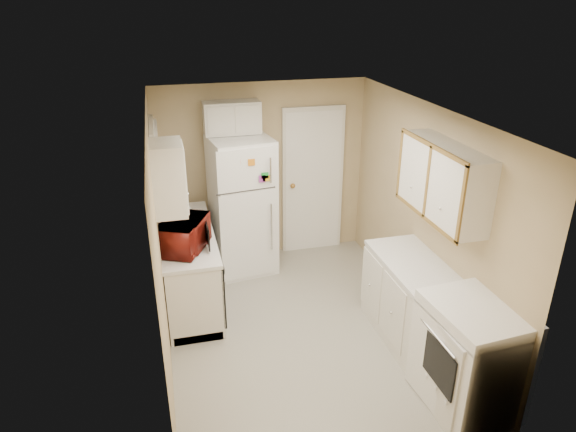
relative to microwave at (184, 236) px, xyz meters
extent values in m
plane|color=#B9B6AA|center=(1.15, -0.47, -1.05)|extent=(3.80, 3.80, 0.00)
plane|color=white|center=(1.15, -0.47, 1.35)|extent=(3.80, 3.80, 0.00)
plane|color=tan|center=(-0.25, -0.47, 0.15)|extent=(3.80, 3.80, 0.00)
plane|color=tan|center=(2.55, -0.47, 0.15)|extent=(3.80, 3.80, 0.00)
plane|color=tan|center=(1.15, 1.43, 0.15)|extent=(2.80, 2.80, 0.00)
plane|color=tan|center=(1.15, -2.37, 0.15)|extent=(2.80, 2.80, 0.00)
cube|color=silver|center=(0.05, 0.43, -0.60)|extent=(0.60, 1.80, 0.90)
cube|color=black|center=(0.34, -0.17, -0.56)|extent=(0.03, 0.58, 0.72)
cube|color=gray|center=(0.05, 0.58, -0.19)|extent=(0.54, 0.74, 0.16)
imported|color=maroon|center=(0.00, 0.00, 0.00)|extent=(0.69, 0.56, 0.40)
imported|color=silver|center=(0.08, 0.87, -0.05)|extent=(0.12, 0.12, 0.20)
cube|color=silver|center=(-0.21, 0.58, 0.55)|extent=(0.10, 0.98, 1.08)
cube|color=silver|center=(-0.10, -0.25, 0.75)|extent=(0.30, 0.45, 0.70)
cube|color=white|center=(0.80, 1.05, -0.15)|extent=(0.83, 0.81, 1.79)
cube|color=silver|center=(0.75, 1.28, 0.95)|extent=(0.70, 0.30, 0.40)
cube|color=white|center=(1.85, 1.39, -0.03)|extent=(0.86, 0.06, 2.08)
cube|color=silver|center=(2.25, -1.27, -0.60)|extent=(0.60, 2.00, 0.90)
cube|color=white|center=(2.29, -1.91, -0.54)|extent=(0.75, 0.89, 1.02)
cube|color=silver|center=(2.40, -0.97, 0.75)|extent=(0.30, 1.20, 0.70)
camera|label=1|loc=(-0.13, -5.02, 2.38)|focal=32.00mm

